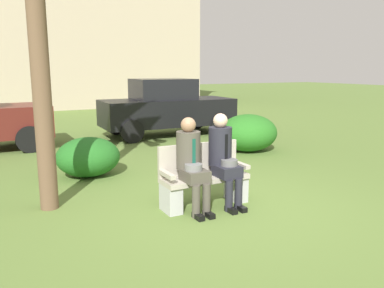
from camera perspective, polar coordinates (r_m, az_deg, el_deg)
The scene contains 8 objects.
ground_plane at distance 5.76m, azimuth 4.99°, elevation -9.17°, with size 80.00×80.00×0.00m, color #5B7634.
park_bench at distance 5.75m, azimuth 1.64°, elevation -5.07°, with size 1.29×0.44×0.90m.
seated_man_left at distance 5.44m, azimuth -0.10°, elevation -2.32°, with size 0.34×0.72×1.31m.
seated_man_right at distance 5.70m, azimuth 4.57°, elevation -1.62°, with size 0.34×0.72×1.34m.
shrub_near_bench at distance 9.60m, azimuth 8.13°, elevation 1.62°, with size 1.43×1.31×0.89m, color #297021.
shrub_mid_lawn at distance 7.53m, azimuth -14.81°, elevation -1.82°, with size 1.17×1.07×0.73m, color #226420.
parked_car_far at distance 11.76m, azimuth -3.69°, elevation 5.31°, with size 3.94×1.78×1.68m.
building_backdrop at distance 24.58m, azimuth -15.71°, elevation 17.89°, with size 11.26×9.14×10.23m.
Camera 1 is at (-2.95, -4.54, 1.97)m, focal length 36.80 mm.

